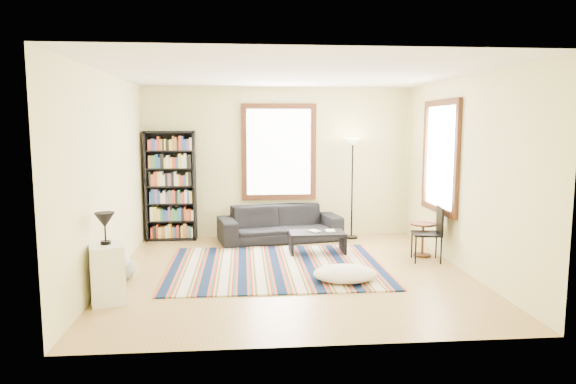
{
  "coord_description": "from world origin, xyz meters",
  "views": [
    {
      "loc": [
        -0.67,
        -7.13,
        2.09
      ],
      "look_at": [
        0.0,
        0.5,
        1.1
      ],
      "focal_mm": 32.0,
      "sensor_mm": 36.0,
      "label": 1
    }
  ],
  "objects": [
    {
      "name": "table_lamp",
      "position": [
        -2.3,
        -1.03,
        0.89
      ],
      "size": [
        0.32,
        0.32,
        0.38
      ],
      "primitive_type": null,
      "rotation": [
        0.0,
        0.0,
        -0.42
      ],
      "color": "black",
      "rests_on": "white_cabinet"
    },
    {
      "name": "folding_chair",
      "position": [
        2.15,
        0.44,
        0.43
      ],
      "size": [
        0.48,
        0.46,
        0.86
      ],
      "primitive_type": "cube",
      "rotation": [
        0.0,
        0.0,
        -0.16
      ],
      "color": "black",
      "rests_on": "floor"
    },
    {
      "name": "bookshelf",
      "position": [
        -1.99,
        2.32,
        1.0
      ],
      "size": [
        0.9,
        0.3,
        2.0
      ],
      "primitive_type": "cube",
      "color": "black",
      "rests_on": "floor"
    },
    {
      "name": "wall_front",
      "position": [
        0.0,
        -2.55,
        1.4
      ],
      "size": [
        5.0,
        0.1,
        2.8
      ],
      "primitive_type": "cube",
      "color": "beige",
      "rests_on": "floor"
    },
    {
      "name": "dog",
      "position": [
        -2.32,
        -0.13,
        0.26
      ],
      "size": [
        0.45,
        0.57,
        0.51
      ],
      "primitive_type": null,
      "rotation": [
        0.0,
        0.0,
        -0.18
      ],
      "color": "#A9A9A9",
      "rests_on": "floor"
    },
    {
      "name": "rug",
      "position": [
        -0.2,
        0.27,
        0.01
      ],
      "size": [
        3.17,
        2.54,
        0.02
      ],
      "primitive_type": "cube",
      "color": "#0B1A39",
      "rests_on": "floor"
    },
    {
      "name": "coffee_table",
      "position": [
        0.53,
        1.06,
        0.18
      ],
      "size": [
        0.95,
        0.59,
        0.36
      ],
      "primitive_type": "cube",
      "rotation": [
        0.0,
        0.0,
        0.11
      ],
      "color": "black",
      "rests_on": "floor"
    },
    {
      "name": "book_b",
      "position": [
        0.68,
        1.11,
        0.37
      ],
      "size": [
        0.16,
        0.21,
        0.02
      ],
      "primitive_type": "imported",
      "rotation": [
        0.0,
        0.0,
        -0.03
      ],
      "color": "beige",
      "rests_on": "coffee_table"
    },
    {
      "name": "wall_back",
      "position": [
        0.0,
        2.55,
        1.4
      ],
      "size": [
        5.0,
        0.1,
        2.8
      ],
      "primitive_type": "cube",
      "color": "beige",
      "rests_on": "floor"
    },
    {
      "name": "floor_cushion",
      "position": [
        0.69,
        -0.5,
        0.11
      ],
      "size": [
        1.02,
        0.88,
        0.22
      ],
      "primitive_type": "ellipsoid",
      "rotation": [
        0.0,
        0.0,
        0.3
      ],
      "color": "silver",
      "rests_on": "floor"
    },
    {
      "name": "ceiling",
      "position": [
        0.0,
        0.0,
        2.85
      ],
      "size": [
        5.0,
        5.0,
        0.1
      ],
      "primitive_type": "cube",
      "color": "white",
      "rests_on": "floor"
    },
    {
      "name": "sofa",
      "position": [
        -0.02,
        2.05,
        0.32
      ],
      "size": [
        1.26,
        2.31,
        0.64
      ],
      "primitive_type": "imported",
      "rotation": [
        0.0,
        0.0,
        0.19
      ],
      "color": "black",
      "rests_on": "floor"
    },
    {
      "name": "floor",
      "position": [
        0.0,
        0.0,
        -0.05
      ],
      "size": [
        5.0,
        5.0,
        0.1
      ],
      "primitive_type": "cube",
      "color": "tan",
      "rests_on": "ground"
    },
    {
      "name": "floor_lamp",
      "position": [
        1.34,
        2.15,
        0.93
      ],
      "size": [
        0.33,
        0.33,
        1.86
      ],
      "primitive_type": null,
      "rotation": [
        0.0,
        0.0,
        -0.11
      ],
      "color": "black",
      "rests_on": "floor"
    },
    {
      "name": "wall_left",
      "position": [
        -2.55,
        0.0,
        1.4
      ],
      "size": [
        0.1,
        5.0,
        2.8
      ],
      "primitive_type": "cube",
      "color": "beige",
      "rests_on": "floor"
    },
    {
      "name": "white_cabinet",
      "position": [
        -2.3,
        -1.03,
        0.35
      ],
      "size": [
        0.51,
        0.59,
        0.7
      ],
      "primitive_type": "cube",
      "rotation": [
        0.0,
        0.0,
        0.31
      ],
      "color": "white",
      "rests_on": "floor"
    },
    {
      "name": "book_a",
      "position": [
        0.43,
        1.06,
        0.37
      ],
      "size": [
        0.24,
        0.22,
        0.02
      ],
      "primitive_type": "imported",
      "rotation": [
        0.0,
        0.0,
        0.56
      ],
      "color": "beige",
      "rests_on": "coffee_table"
    },
    {
      "name": "wall_right",
      "position": [
        2.55,
        0.0,
        1.4
      ],
      "size": [
        0.1,
        5.0,
        2.8
      ],
      "primitive_type": "cube",
      "color": "beige",
      "rests_on": "floor"
    },
    {
      "name": "window_back",
      "position": [
        0.0,
        2.47,
        1.6
      ],
      "size": [
        1.2,
        0.06,
        1.6
      ],
      "primitive_type": "cube",
      "color": "white",
      "rests_on": "wall_back"
    },
    {
      "name": "window_right",
      "position": [
        2.47,
        0.8,
        1.6
      ],
      "size": [
        0.06,
        1.2,
        1.6
      ],
      "primitive_type": "cube",
      "color": "white",
      "rests_on": "wall_right"
    },
    {
      "name": "side_table",
      "position": [
        2.2,
        0.74,
        0.27
      ],
      "size": [
        0.43,
        0.43,
        0.54
      ],
      "primitive_type": "cylinder",
      "rotation": [
        0.0,
        0.0,
        -0.09
      ],
      "color": "#4C2A13",
      "rests_on": "floor"
    }
  ]
}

